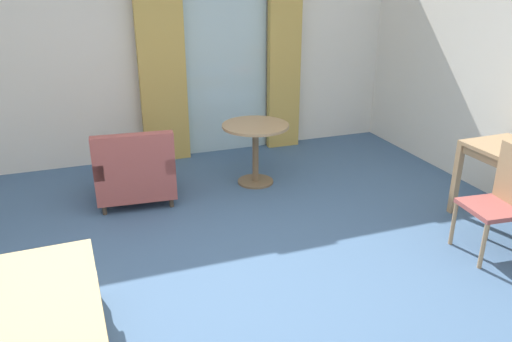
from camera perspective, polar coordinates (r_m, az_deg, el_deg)
The scene contains 8 objects.
ground at distance 3.92m, azimuth -2.49°, elevation -14.18°, with size 6.93×6.97×0.10m, color #426084.
wall_back at distance 6.39m, azimuth -11.73°, elevation 13.54°, with size 6.53×0.12×2.76m, color white.
balcony_glass_door at distance 6.52m, azimuth -3.76°, elevation 12.61°, with size 1.16×0.02×2.43m, color silver.
curtain_panel_left at distance 6.23m, azimuth -10.76°, elevation 12.82°, with size 0.57×0.10×2.64m, color tan.
curtain_panel_right at distance 6.67m, azimuth 3.26°, elevation 13.74°, with size 0.44×0.10×2.64m, color tan.
desk_chair at distance 4.61m, azimuth 26.22°, elevation -2.68°, with size 0.45×0.48×0.94m.
armchair_by_window at distance 5.33m, azimuth -13.65°, elevation -0.04°, with size 0.84×0.83×0.80m.
round_cafe_table at distance 5.55m, azimuth -0.06°, elevation 3.62°, with size 0.74×0.74×0.69m.
Camera 1 is at (-0.92, -3.03, 2.25)m, focal length 35.04 mm.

